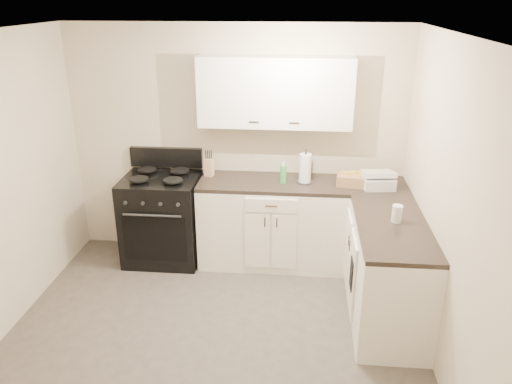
# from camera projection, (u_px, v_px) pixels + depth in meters

# --- Properties ---
(floor) EXTENTS (3.60, 3.60, 0.00)m
(floor) POSITION_uv_depth(u_px,v_px,m) (210.00, 347.00, 4.18)
(floor) COLOR #473F38
(floor) RESTS_ON ground
(ceiling) EXTENTS (3.60, 3.60, 0.00)m
(ceiling) POSITION_uv_depth(u_px,v_px,m) (197.00, 36.00, 3.26)
(ceiling) COLOR white
(ceiling) RESTS_ON wall_back
(wall_back) EXTENTS (3.60, 0.00, 3.60)m
(wall_back) POSITION_uv_depth(u_px,v_px,m) (236.00, 144.00, 5.38)
(wall_back) COLOR beige
(wall_back) RESTS_ON ground
(wall_right) EXTENTS (0.00, 3.60, 3.60)m
(wall_right) POSITION_uv_depth(u_px,v_px,m) (453.00, 221.00, 3.56)
(wall_right) COLOR beige
(wall_right) RESTS_ON ground
(base_cabinets_back) EXTENTS (1.55, 0.60, 0.90)m
(base_cabinets_back) POSITION_uv_depth(u_px,v_px,m) (273.00, 224.00, 5.37)
(base_cabinets_back) COLOR white
(base_cabinets_back) RESTS_ON floor
(base_cabinets_right) EXTENTS (0.60, 1.90, 0.90)m
(base_cabinets_right) POSITION_uv_depth(u_px,v_px,m) (383.00, 258.00, 4.67)
(base_cabinets_right) COLOR white
(base_cabinets_right) RESTS_ON floor
(countertop_back) EXTENTS (1.55, 0.60, 0.04)m
(countertop_back) POSITION_uv_depth(u_px,v_px,m) (273.00, 183.00, 5.19)
(countertop_back) COLOR black
(countertop_back) RESTS_ON base_cabinets_back
(countertop_right) EXTENTS (0.60, 1.90, 0.04)m
(countertop_right) POSITION_uv_depth(u_px,v_px,m) (388.00, 213.00, 4.50)
(countertop_right) COLOR black
(countertop_right) RESTS_ON base_cabinets_right
(upper_cabinets) EXTENTS (1.55, 0.30, 0.70)m
(upper_cabinets) POSITION_uv_depth(u_px,v_px,m) (275.00, 92.00, 4.99)
(upper_cabinets) COLOR white
(upper_cabinets) RESTS_ON wall_back
(stove) EXTENTS (0.80, 0.69, 0.97)m
(stove) POSITION_uv_depth(u_px,v_px,m) (163.00, 220.00, 5.44)
(stove) COLOR black
(stove) RESTS_ON floor
(knife_block) EXTENTS (0.11, 0.10, 0.19)m
(knife_block) POSITION_uv_depth(u_px,v_px,m) (209.00, 167.00, 5.31)
(knife_block) COLOR #D9B185
(knife_block) RESTS_ON countertop_back
(paper_towel) EXTENTS (0.14, 0.14, 0.30)m
(paper_towel) POSITION_uv_depth(u_px,v_px,m) (305.00, 168.00, 5.11)
(paper_towel) COLOR white
(paper_towel) RESTS_ON countertop_back
(soap_bottle) EXTENTS (0.07, 0.07, 0.19)m
(soap_bottle) POSITION_uv_depth(u_px,v_px,m) (283.00, 174.00, 5.11)
(soap_bottle) COLOR green
(soap_bottle) RESTS_ON countertop_back
(picture_frame) EXTENTS (0.13, 0.06, 0.16)m
(picture_frame) POSITION_uv_depth(u_px,v_px,m) (306.00, 167.00, 5.37)
(picture_frame) COLOR black
(picture_frame) RESTS_ON countertop_back
(wicker_basket) EXTENTS (0.36, 0.26, 0.11)m
(wicker_basket) POSITION_uv_depth(u_px,v_px,m) (354.00, 180.00, 5.07)
(wicker_basket) COLOR #A7784E
(wicker_basket) RESTS_ON countertop_right
(countertop_grill) EXTENTS (0.34, 0.32, 0.11)m
(countertop_grill) POSITION_uv_depth(u_px,v_px,m) (378.00, 182.00, 5.02)
(countertop_grill) COLOR silver
(countertop_grill) RESTS_ON countertop_right
(glass_jar) EXTENTS (0.10, 0.10, 0.15)m
(glass_jar) POSITION_uv_depth(u_px,v_px,m) (397.00, 214.00, 4.25)
(glass_jar) COLOR silver
(glass_jar) RESTS_ON countertop_right
(oven_mitt_near) EXTENTS (0.02, 0.13, 0.23)m
(oven_mitt_near) POSITION_uv_depth(u_px,v_px,m) (352.00, 275.00, 4.30)
(oven_mitt_near) COLOR black
(oven_mitt_near) RESTS_ON base_cabinets_right
(oven_mitt_far) EXTENTS (0.02, 0.16, 0.28)m
(oven_mitt_far) POSITION_uv_depth(u_px,v_px,m) (352.00, 274.00, 4.31)
(oven_mitt_far) COLOR black
(oven_mitt_far) RESTS_ON base_cabinets_right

